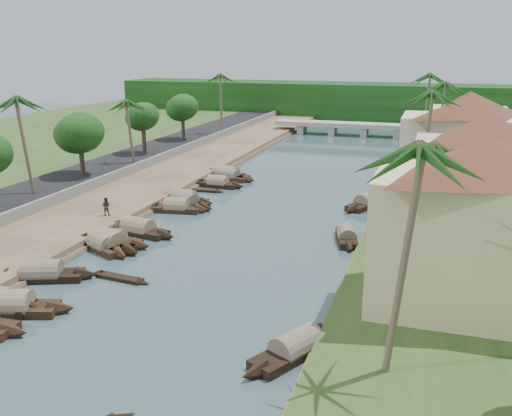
% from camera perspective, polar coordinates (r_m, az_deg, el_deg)
% --- Properties ---
extents(ground, '(220.00, 220.00, 0.00)m').
position_cam_1_polar(ground, '(42.63, -6.14, -6.65)').
color(ground, '#3A5257').
rests_on(ground, ground).
extents(left_bank, '(10.00, 180.00, 0.80)m').
position_cam_1_polar(left_bank, '(66.46, -11.84, 1.72)').
color(left_bank, brown).
rests_on(left_bank, ground).
extents(right_bank, '(16.00, 180.00, 1.20)m').
position_cam_1_polar(right_bank, '(58.09, 19.81, -0.73)').
color(right_bank, '#25461C').
rests_on(right_bank, ground).
extents(road, '(8.00, 180.00, 1.40)m').
position_cam_1_polar(road, '(70.91, -17.85, 2.42)').
color(road, black).
rests_on(road, ground).
extents(retaining_wall, '(0.40, 180.00, 1.10)m').
position_cam_1_polar(retaining_wall, '(68.39, -14.96, 2.73)').
color(retaining_wall, slate).
rests_on(retaining_wall, left_bank).
extents(treeline, '(120.00, 14.00, 8.00)m').
position_cam_1_polar(treeline, '(137.40, 11.14, 10.45)').
color(treeline, '#11350E').
rests_on(treeline, ground).
extents(bridge, '(28.00, 4.00, 2.40)m').
position_cam_1_polar(bridge, '(110.06, 9.26, 8.07)').
color(bridge, '#98978E').
rests_on(bridge, ground).
extents(building_near, '(14.85, 14.85, 10.20)m').
position_cam_1_polar(building_near, '(35.39, 21.46, -1.46)').
color(building_near, beige).
rests_on(building_near, right_bank).
extents(building_mid, '(14.11, 14.11, 9.70)m').
position_cam_1_polar(building_mid, '(51.03, 21.65, 3.30)').
color(building_mid, beige).
rests_on(building_mid, right_bank).
extents(building_far, '(15.59, 15.59, 10.20)m').
position_cam_1_polar(building_far, '(64.69, 20.12, 6.12)').
color(building_far, silver).
rests_on(building_far, right_bank).
extents(building_distant, '(12.62, 12.62, 9.20)m').
position_cam_1_polar(building_distant, '(84.60, 20.40, 7.84)').
color(building_distant, beige).
rests_on(building_distant, right_bank).
extents(sampan_2, '(8.72, 4.26, 2.26)m').
position_cam_1_polar(sampan_2, '(39.67, -23.52, -9.07)').
color(sampan_2, black).
rests_on(sampan_2, ground).
extents(sampan_3, '(8.13, 4.45, 2.18)m').
position_cam_1_polar(sampan_3, '(44.15, -20.61, -6.23)').
color(sampan_3, black).
rests_on(sampan_3, ground).
extents(sampan_4, '(7.16, 4.73, 2.08)m').
position_cam_1_polar(sampan_4, '(48.86, -15.07, -3.62)').
color(sampan_4, black).
rests_on(sampan_4, ground).
extents(sampan_5, '(7.52, 3.58, 2.32)m').
position_cam_1_polar(sampan_5, '(49.02, -14.72, -3.52)').
color(sampan_5, black).
rests_on(sampan_5, ground).
extents(sampan_6, '(7.70, 2.23, 2.27)m').
position_cam_1_polar(sampan_6, '(49.62, -14.47, -3.27)').
color(sampan_6, black).
rests_on(sampan_6, ground).
extents(sampan_7, '(8.31, 3.22, 2.17)m').
position_cam_1_polar(sampan_7, '(52.25, -11.69, -2.12)').
color(sampan_7, black).
rests_on(sampan_7, ground).
extents(sampan_8, '(6.96, 2.64, 2.12)m').
position_cam_1_polar(sampan_8, '(58.61, -7.94, 0.03)').
color(sampan_8, black).
rests_on(sampan_8, ground).
extents(sampan_9, '(8.13, 4.65, 2.08)m').
position_cam_1_polar(sampan_9, '(60.80, -7.10, 0.63)').
color(sampan_9, black).
rests_on(sampan_9, ground).
extents(sampan_10, '(7.64, 2.57, 2.09)m').
position_cam_1_polar(sampan_10, '(61.93, -7.25, 0.91)').
color(sampan_10, black).
rests_on(sampan_10, ground).
extents(sampan_11, '(6.92, 1.94, 2.00)m').
position_cam_1_polar(sampan_11, '(68.48, -3.84, 2.45)').
color(sampan_11, black).
rests_on(sampan_11, ground).
extents(sampan_12, '(8.39, 3.63, 2.00)m').
position_cam_1_polar(sampan_12, '(72.36, -2.83, 3.19)').
color(sampan_12, black).
rests_on(sampan_12, ground).
extents(sampan_13, '(8.57, 3.96, 2.29)m').
position_cam_1_polar(sampan_13, '(73.27, -2.93, 3.36)').
color(sampan_13, black).
rests_on(sampan_13, ground).
extents(sampan_14, '(5.26, 8.07, 2.04)m').
position_cam_1_polar(sampan_14, '(32.05, 4.07, -13.80)').
color(sampan_14, black).
rests_on(sampan_14, ground).
extents(sampan_15, '(3.05, 6.86, 1.86)m').
position_cam_1_polar(sampan_15, '(49.92, 9.05, -2.85)').
color(sampan_15, black).
rests_on(sampan_15, ground).
extents(sampan_16, '(4.95, 8.70, 2.15)m').
position_cam_1_polar(sampan_16, '(61.19, 11.12, 0.56)').
color(sampan_16, black).
rests_on(sampan_16, ground).
extents(canoe_1, '(5.15, 1.36, 0.82)m').
position_cam_1_polar(canoe_1, '(42.65, -13.45, -6.86)').
color(canoe_1, black).
rests_on(canoe_1, ground).
extents(canoe_2, '(5.20, 1.04, 0.75)m').
position_cam_1_polar(canoe_2, '(66.50, -5.36, 1.73)').
color(canoe_2, black).
rests_on(canoe_2, ground).
extents(palm_0, '(3.20, 3.20, 12.45)m').
position_cam_1_polar(palm_0, '(25.46, 14.70, 5.35)').
color(palm_0, brown).
rests_on(palm_0, ground).
extents(palm_1, '(3.20, 3.20, 9.65)m').
position_cam_1_polar(palm_1, '(43.72, 17.29, 5.77)').
color(palm_1, brown).
rests_on(palm_1, ground).
extents(palm_2, '(3.20, 3.20, 12.45)m').
position_cam_1_polar(palm_2, '(56.79, 16.77, 10.74)').
color(palm_2, brown).
rests_on(palm_2, ground).
extents(palm_3, '(3.20, 3.20, 12.20)m').
position_cam_1_polar(palm_3, '(75.45, 17.95, 11.57)').
color(palm_3, brown).
rests_on(palm_3, ground).
extents(palm_5, '(3.20, 3.20, 11.34)m').
position_cam_1_polar(palm_5, '(63.00, -22.37, 9.88)').
color(palm_5, brown).
rests_on(palm_5, ground).
extents(palm_6, '(3.20, 3.20, 9.58)m').
position_cam_1_polar(palm_6, '(76.40, -12.54, 10.24)').
color(palm_6, brown).
rests_on(palm_6, ground).
extents(palm_7, '(3.20, 3.20, 12.51)m').
position_cam_1_polar(palm_7, '(91.20, 16.78, 12.46)').
color(palm_7, brown).
rests_on(palm_7, ground).
extents(palm_8, '(3.20, 3.20, 11.61)m').
position_cam_1_polar(palm_8, '(101.46, -3.54, 12.99)').
color(palm_8, brown).
rests_on(palm_8, ground).
extents(tree_3, '(5.53, 5.53, 7.27)m').
position_cam_1_polar(tree_3, '(70.80, -17.21, 7.10)').
color(tree_3, '#4D412C').
rests_on(tree_3, ground).
extents(tree_4, '(4.49, 4.49, 7.07)m').
position_cam_1_polar(tree_4, '(83.60, -11.26, 8.88)').
color(tree_4, '#4D412C').
rests_on(tree_4, ground).
extents(tree_5, '(4.93, 4.93, 7.21)m').
position_cam_1_polar(tree_5, '(95.37, -7.37, 9.86)').
color(tree_5, '#4D412C').
rests_on(tree_5, ground).
extents(person_far, '(0.99, 0.85, 1.77)m').
position_cam_1_polar(person_far, '(55.75, -14.78, 0.18)').
color(person_far, '#322A23').
rests_on(person_far, left_bank).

